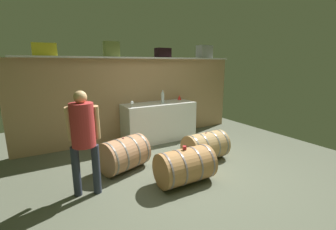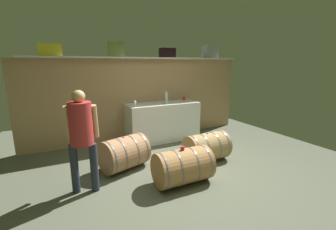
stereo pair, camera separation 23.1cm
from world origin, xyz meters
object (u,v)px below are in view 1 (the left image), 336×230
(wine_barrel_near, at_px, (185,166))
(wine_barrel_flank, at_px, (205,146))
(work_cabinet, at_px, (159,121))
(wine_barrel_far, at_px, (124,154))
(red_funnel, at_px, (179,97))
(wine_glass, at_px, (132,103))
(toolcase_black, at_px, (163,53))
(toolcase_grey, at_px, (204,52))
(toolcase_yellow, at_px, (45,50))
(wine_bottle_clear, at_px, (163,97))
(winemaker_pouring, at_px, (83,133))
(toolcase_olive, at_px, (111,49))
(tasting_cup, at_px, (185,148))

(wine_barrel_near, height_order, wine_barrel_flank, wine_barrel_near)
(work_cabinet, bearing_deg, wine_barrel_far, -138.21)
(red_funnel, xyz_separation_m, wine_barrel_near, (-1.35, -2.29, -0.71))
(wine_barrel_near, bearing_deg, wine_barrel_flank, 32.42)
(wine_glass, bearing_deg, wine_barrel_near, -85.83)
(toolcase_black, bearing_deg, wine_barrel_near, -113.71)
(wine_glass, bearing_deg, toolcase_grey, 11.20)
(toolcase_yellow, relative_size, wine_bottle_clear, 1.34)
(winemaker_pouring, bearing_deg, wine_barrel_flank, 18.40)
(wine_glass, bearing_deg, wine_barrel_far, -119.56)
(toolcase_black, bearing_deg, red_funnel, -10.09)
(toolcase_olive, height_order, wine_barrel_flank, toolcase_olive)
(wine_barrel_near, relative_size, wine_barrel_far, 0.95)
(toolcase_grey, relative_size, wine_barrel_far, 0.42)
(toolcase_grey, distance_m, wine_glass, 2.63)
(wine_bottle_clear, xyz_separation_m, wine_barrel_far, (-1.39, -1.10, -0.78))
(tasting_cup, distance_m, winemaker_pouring, 1.51)
(toolcase_yellow, xyz_separation_m, winemaker_pouring, (0.28, -1.92, -1.20))
(wine_glass, bearing_deg, red_funnel, 15.09)
(toolcase_grey, height_order, wine_barrel_near, toolcase_grey)
(toolcase_yellow, relative_size, toolcase_black, 1.17)
(toolcase_yellow, distance_m, wine_barrel_far, 2.53)
(wine_glass, height_order, wine_barrel_flank, wine_glass)
(toolcase_black, relative_size, wine_glass, 2.55)
(wine_barrel_flank, bearing_deg, winemaker_pouring, -179.32)
(toolcase_olive, height_order, work_cabinet, toolcase_olive)
(wine_barrel_flank, bearing_deg, toolcase_grey, 51.46)
(wine_barrel_near, bearing_deg, toolcase_black, 69.08)
(toolcase_yellow, xyz_separation_m, wine_barrel_far, (1.01, -1.43, -1.83))
(wine_bottle_clear, relative_size, red_funnel, 2.65)
(work_cabinet, relative_size, tasting_cup, 28.70)
(wine_bottle_clear, relative_size, winemaker_pouring, 0.21)
(toolcase_olive, distance_m, wine_glass, 1.26)
(toolcase_yellow, distance_m, red_funnel, 3.26)
(wine_barrel_flank, bearing_deg, tasting_cup, -149.97)
(toolcase_black, relative_size, toolcase_grey, 0.92)
(wine_glass, distance_m, wine_barrel_near, 2.04)
(wine_barrel_flank, bearing_deg, work_cabinet, 95.81)
(work_cabinet, relative_size, wine_barrel_far, 1.89)
(toolcase_grey, relative_size, tasting_cup, 6.43)
(wine_glass, height_order, wine_barrel_far, wine_glass)
(work_cabinet, xyz_separation_m, wine_barrel_flank, (0.22, -1.56, -0.19))
(work_cabinet, distance_m, wine_barrel_far, 1.78)
(tasting_cup, bearing_deg, wine_bottle_clear, 70.59)
(wine_barrel_near, distance_m, wine_barrel_flank, 1.01)
(work_cabinet, bearing_deg, red_funnel, 14.97)
(toolcase_yellow, height_order, tasting_cup, toolcase_yellow)
(toolcase_olive, relative_size, winemaker_pouring, 0.21)
(tasting_cup, bearing_deg, toolcase_black, 69.02)
(toolcase_grey, distance_m, red_funnel, 1.45)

